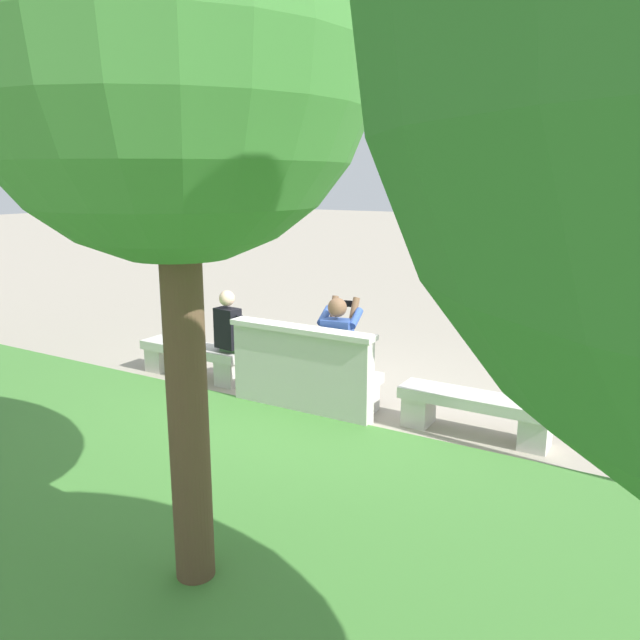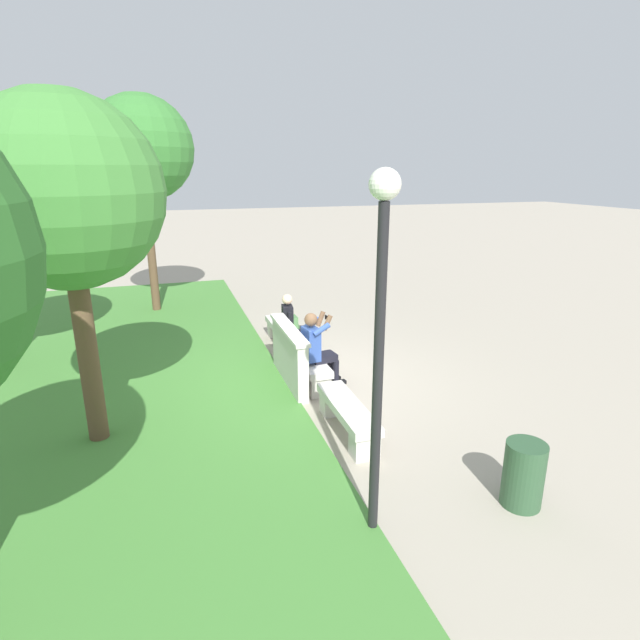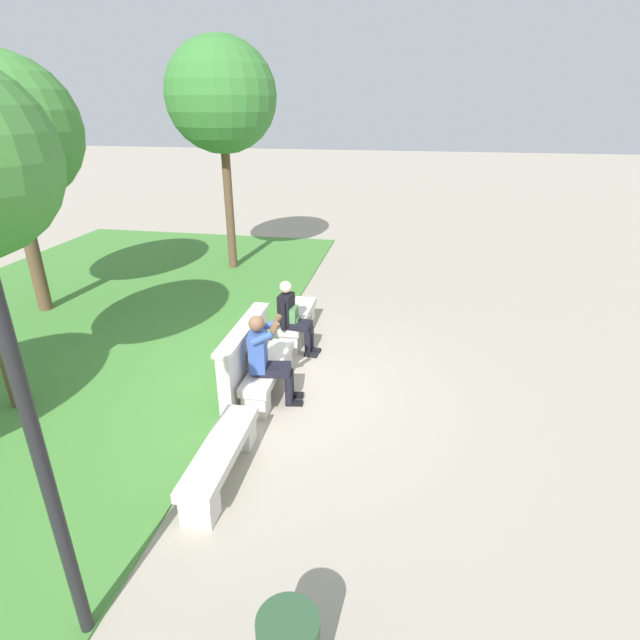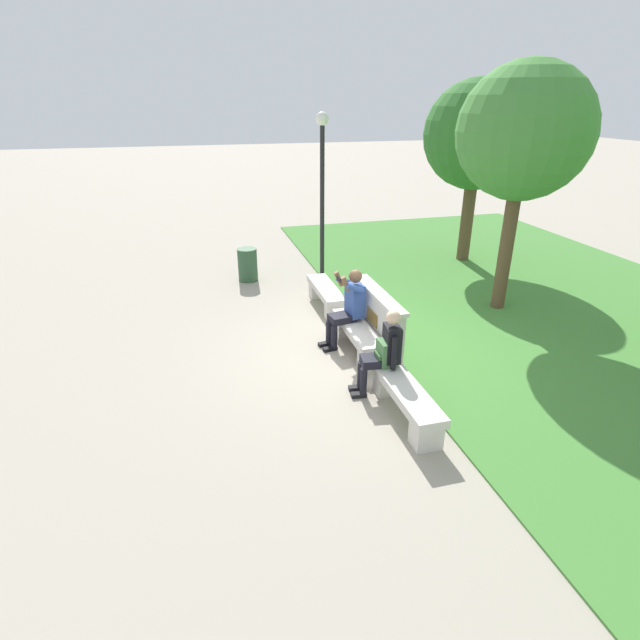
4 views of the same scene
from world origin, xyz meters
TOP-DOWN VIEW (x-y plane):
  - ground_plane at (0.00, 0.00)m, footprint 80.00×80.00m
  - grass_strip at (0.00, 4.38)m, footprint 17.47×8.00m
  - bench_main at (-1.93, 0.00)m, footprint 1.60×0.40m
  - bench_near at (-0.00, 0.00)m, footprint 1.60×0.40m
  - bench_mid at (1.93, 0.00)m, footprint 1.60×0.40m
  - backrest_wall_with_plaque at (-0.00, 0.34)m, footprint 1.83×0.24m
  - person_photographer at (-0.29, -0.08)m, footprint 0.51×0.76m
  - person_distant at (1.28, -0.07)m, footprint 0.48×0.70m
  - backpack at (1.29, -0.05)m, footprint 0.28×0.24m
  - tree_left_background at (5.58, 2.53)m, footprint 2.51×2.51m
  - tree_far_back at (-1.04, 3.32)m, footprint 2.35×2.35m
  - trash_bin at (-3.98, -1.29)m, footprint 0.44×0.44m
  - lamp_post at (-3.84, 0.44)m, footprint 0.28×0.28m

SIDE VIEW (x-z plane):
  - ground_plane at x=0.00m, z-range 0.00..0.00m
  - grass_strip at x=0.00m, z-range 0.00..0.03m
  - bench_main at x=-1.93m, z-range 0.06..0.51m
  - bench_near at x=0.00m, z-range 0.06..0.51m
  - bench_mid at x=1.93m, z-range 0.06..0.51m
  - trash_bin at x=-3.98m, z-range 0.00..0.75m
  - backrest_wall_with_plaque at x=0.00m, z-range 0.01..1.02m
  - backpack at x=1.29m, z-range 0.41..0.84m
  - person_distant at x=1.28m, z-range 0.04..1.30m
  - person_photographer at x=-0.29m, z-range 0.08..1.40m
  - lamp_post at x=-3.84m, z-range 0.58..4.18m
  - tree_far_back at x=-1.04m, z-range 1.04..5.54m
  - tree_left_background at x=5.58m, z-range 1.38..6.69m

